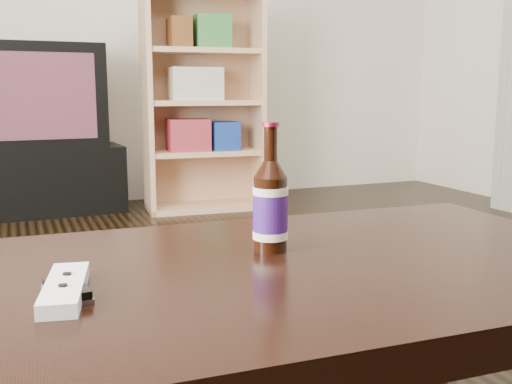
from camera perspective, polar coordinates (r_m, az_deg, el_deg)
name	(u,v)px	position (r m, az deg, el deg)	size (l,w,h in m)	color
wall_back	(126,8)	(4.41, -12.30, 16.79)	(5.00, 0.02, 2.70)	silver
tv_stand	(36,180)	(4.14, -20.21, 1.11)	(1.07, 0.54, 0.43)	black
tv	(31,96)	(4.10, -20.65, 8.57)	(0.89, 0.58, 0.65)	black
bookshelf	(201,98)	(3.99, -5.28, 8.90)	(0.79, 0.41, 1.42)	tan
coffee_table	(290,295)	(1.12, 3.30, -9.81)	(1.31, 0.79, 0.48)	black
beer_bottle	(270,206)	(1.15, 1.38, -1.37)	(0.08, 0.08, 0.25)	black
phone	(67,291)	(0.97, -17.58, -8.94)	(0.07, 0.11, 0.02)	#A8A8AA
remote	(65,289)	(0.97, -17.74, -8.75)	(0.09, 0.21, 0.03)	silver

